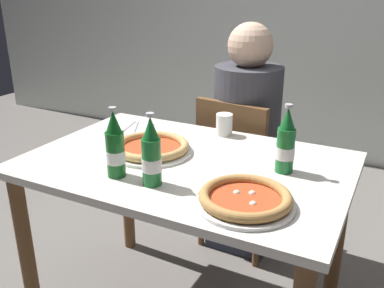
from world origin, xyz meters
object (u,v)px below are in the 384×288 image
Objects in this scene: diner_seated at (245,146)px; pizza_margherita_near at (151,148)px; napkin_with_cutlery at (131,128)px; paper_cup at (224,125)px; beer_bottle_right at (151,155)px; dining_table_main at (186,188)px; beer_bottle_left at (115,148)px; chair_behind_table at (240,167)px; pizza_marinara_far at (245,199)px; beer_bottle_center at (286,144)px.

pizza_margherita_near is (-0.16, -0.65, 0.19)m from diner_seated.
napkin_with_cutlery is 0.43m from paper_cup.
beer_bottle_right is 0.57m from paper_cup.
dining_table_main is 4.86× the size of beer_bottle_left.
beer_bottle_left is (-0.14, -0.84, 0.37)m from chair_behind_table.
pizza_marinara_far is 1.23× the size of beer_bottle_center.
beer_bottle_center is 1.00× the size of beer_bottle_right.
diner_seated reaches higher than dining_table_main.
beer_bottle_right is (0.00, -0.84, 0.37)m from chair_behind_table.
diner_seated reaches higher than beer_bottle_right.
napkin_with_cutlery is (-0.39, -0.40, 0.27)m from chair_behind_table.
dining_table_main is at bearing -89.98° from diner_seated.
beer_bottle_right is (-0.32, -0.01, 0.08)m from pizza_marinara_far.
diner_seated reaches higher than pizza_marinara_far.
chair_behind_table is 0.92m from beer_bottle_right.
beer_bottle_center reaches higher than chair_behind_table.
beer_bottle_right reaches higher than chair_behind_table.
beer_bottle_center is 0.47m from beer_bottle_right.
diner_seated reaches higher than chair_behind_table.
beer_bottle_center reaches higher than pizza_margherita_near.
beer_bottle_right reaches higher than pizza_margherita_near.
beer_bottle_left reaches higher than paper_cup.
beer_bottle_right is at bearing -91.26° from dining_table_main.
beer_bottle_right is at bearing -91.76° from paper_cup.
diner_seated is (-0.00, 0.66, -0.05)m from dining_table_main.
pizza_margherita_near is at bearing -172.71° from beer_bottle_center.
chair_behind_table reaches higher than paper_cup.
paper_cup is at bearing 73.90° from beer_bottle_left.
napkin_with_cutlery is at bearing -163.73° from paper_cup.
beer_bottle_left is at bearing -179.79° from beer_bottle_right.
pizza_margherita_near is 1.32× the size of beer_bottle_left.
napkin_with_cutlery is (-0.40, -0.45, 0.17)m from diner_seated.
beer_bottle_left is 0.15m from beer_bottle_right.
beer_bottle_center is 0.43m from paper_cup.
beer_bottle_left is 2.60× the size of paper_cup.
beer_bottle_left is at bearing -149.11° from beer_bottle_center.
pizza_margherita_near is 1.07× the size of pizza_marinara_far.
pizza_margherita_near is 0.37m from paper_cup.
pizza_marinara_far is at bearing -31.19° from napkin_with_cutlery.
chair_behind_table is at bearing -100.81° from diner_seated.
diner_seated is 3.72× the size of pizza_margherita_near.
beer_bottle_center is at bearing -10.58° from napkin_with_cutlery.
dining_table_main is at bearing -168.27° from beer_bottle_center.
pizza_margherita_near is 0.32m from napkin_with_cutlery.
napkin_with_cutlery is at bearing 139.40° from pizza_margherita_near.
diner_seated reaches higher than napkin_with_cutlery.
pizza_marinara_far is 1.23× the size of beer_bottle_left.
dining_table_main is 5.26× the size of napkin_with_cutlery.
paper_cup is at bearing 16.27° from napkin_with_cutlery.
dining_table_main is at bearing 88.74° from beer_bottle_right.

